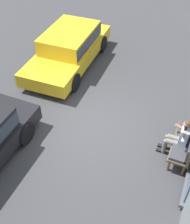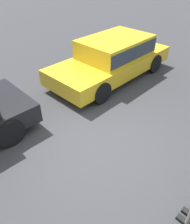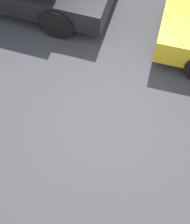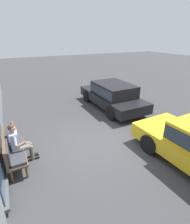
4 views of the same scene
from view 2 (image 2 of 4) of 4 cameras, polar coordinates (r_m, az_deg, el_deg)
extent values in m
plane|color=#38383A|center=(5.19, 0.75, -8.89)|extent=(60.00, 60.00, 0.00)
cube|color=black|center=(4.36, 22.11, -24.85)|extent=(0.10, 0.24, 0.07)
cube|color=black|center=(4.46, 23.27, -23.22)|extent=(0.10, 0.24, 0.07)
cube|color=gold|center=(7.86, 4.22, 12.40)|extent=(4.76, 2.06, 0.51)
cube|color=gold|center=(7.79, 5.34, 16.60)|extent=(2.50, 1.74, 0.62)
cube|color=#28333D|center=(7.79, 5.34, 16.60)|extent=(2.45, 1.78, 0.44)
cylinder|color=black|center=(6.45, 1.78, 5.01)|extent=(0.68, 0.21, 0.67)
cylinder|color=black|center=(7.61, -8.34, 9.83)|extent=(0.68, 0.21, 0.67)
cylinder|color=black|center=(8.59, 15.30, 12.10)|extent=(0.68, 0.21, 0.67)
cylinder|color=black|center=(9.49, 5.83, 15.49)|extent=(0.68, 0.21, 0.67)
cylinder|color=black|center=(5.38, -21.32, -5.12)|extent=(0.69, 0.18, 0.68)
camera|label=1|loc=(4.08, -145.76, 12.38)|focal=45.00mm
camera|label=3|loc=(3.50, 69.79, 46.10)|focal=55.00mm
camera|label=4|loc=(7.54, 52.61, 24.31)|focal=28.00mm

